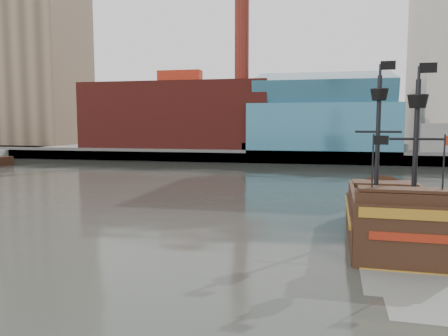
# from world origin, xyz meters

# --- Properties ---
(ground) EXTENTS (400.00, 400.00, 0.00)m
(ground) POSITION_xyz_m (0.00, 0.00, 0.00)
(ground) COLOR #2C2E29
(ground) RESTS_ON ground
(promenade_far) EXTENTS (220.00, 60.00, 2.00)m
(promenade_far) POSITION_xyz_m (0.00, 92.00, 1.00)
(promenade_far) COLOR slate
(promenade_far) RESTS_ON ground
(seawall) EXTENTS (220.00, 1.00, 2.60)m
(seawall) POSITION_xyz_m (0.00, 62.50, 1.30)
(seawall) COLOR #4C4C49
(seawall) RESTS_ON ground
(skyline) EXTENTS (149.00, 45.00, 62.00)m
(skyline) POSITION_xyz_m (5.21, 84.56, 24.55)
(skyline) COLOR #7A5F49
(skyline) RESTS_ON promenade_far
(pirate_ship) EXTENTS (6.17, 17.90, 13.27)m
(pirate_ship) POSITION_xyz_m (14.32, 6.14, 1.20)
(pirate_ship) COLOR black
(pirate_ship) RESTS_ON ground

